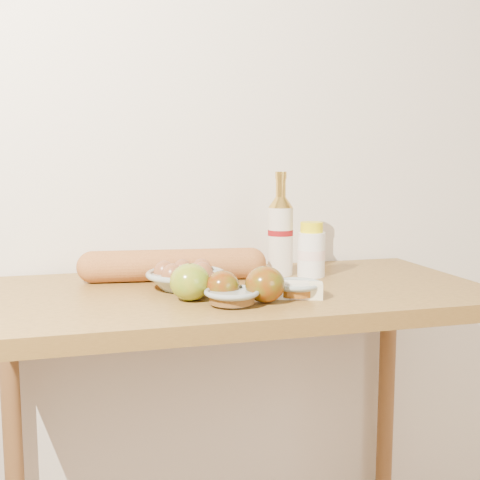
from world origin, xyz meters
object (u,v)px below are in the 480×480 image
(cream_bottle, at_px, (311,251))
(baguette, at_px, (173,265))
(table, at_px, (237,338))
(egg_bowl, at_px, (185,277))
(bourbon_bottle, at_px, (280,233))

(cream_bottle, height_order, baguette, cream_bottle)
(table, relative_size, baguette, 2.47)
(cream_bottle, bearing_deg, table, -179.98)
(baguette, bearing_deg, cream_bottle, 0.50)
(baguette, bearing_deg, table, -37.93)
(table, distance_m, baguette, 0.25)
(cream_bottle, distance_m, egg_bowl, 0.36)
(bourbon_bottle, bearing_deg, table, -147.85)
(table, relative_size, cream_bottle, 8.35)
(cream_bottle, relative_size, egg_bowl, 0.72)
(cream_bottle, distance_m, baguette, 0.36)
(egg_bowl, distance_m, baguette, 0.11)
(cream_bottle, xyz_separation_m, baguette, (-0.36, 0.04, -0.03))
(bourbon_bottle, relative_size, baguette, 0.57)
(cream_bottle, bearing_deg, baguette, 151.96)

